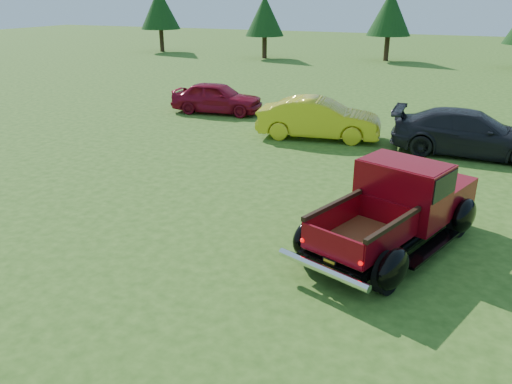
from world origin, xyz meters
TOP-DOWN VIEW (x-y plane):
  - ground at (0.00, 0.00)m, footprint 120.00×120.00m
  - tree_far_west at (-22.00, 30.00)m, footprint 3.33×3.33m
  - tree_west at (-12.00, 29.00)m, footprint 2.94×2.94m
  - tree_mid_left at (-3.00, 31.00)m, footprint 3.20×3.20m
  - pickup_truck at (2.15, 1.17)m, footprint 3.30×4.78m
  - show_car_red at (-6.50, 10.21)m, footprint 3.90×1.92m
  - show_car_yellow at (-1.50, 8.03)m, footprint 4.30×2.06m
  - show_car_grey at (3.28, 8.01)m, footprint 4.66×1.92m

SIDE VIEW (x-z plane):
  - ground at x=0.00m, z-range 0.00..0.00m
  - show_car_red at x=-6.50m, z-range 0.00..1.28m
  - show_car_grey at x=3.28m, z-range 0.00..1.35m
  - show_car_yellow at x=-1.50m, z-range 0.00..1.36m
  - pickup_truck at x=2.15m, z-range -0.04..1.63m
  - tree_west at x=-12.00m, z-range 0.81..5.41m
  - tree_mid_left at x=-3.00m, z-range 0.88..5.88m
  - tree_far_west at x=-22.00m, z-range 0.92..6.12m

